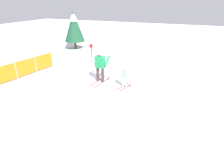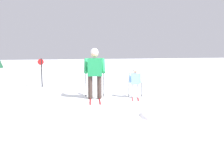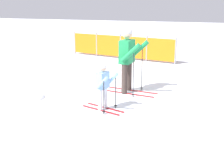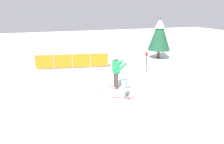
% 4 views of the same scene
% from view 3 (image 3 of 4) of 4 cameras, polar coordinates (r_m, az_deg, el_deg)
% --- Properties ---
extents(ground_plane, '(60.00, 60.00, 0.00)m').
position_cam_3_polar(ground_plane, '(8.11, 2.34, -3.69)').
color(ground_plane, white).
extents(skier_adult, '(1.76, 0.82, 1.82)m').
position_cam_3_polar(skier_adult, '(7.69, 3.24, 3.70)').
color(skier_adult, maroon).
rests_on(skier_adult, ground_plane).
extents(skier_child, '(1.08, 0.58, 1.13)m').
position_cam_3_polar(skier_child, '(6.47, -1.78, -2.21)').
color(skier_child, maroon).
rests_on(skier_child, ground_plane).
extents(safety_fence, '(4.98, 0.99, 1.10)m').
position_cam_3_polar(safety_fence, '(12.52, 1.74, 5.21)').
color(safety_fence, gray).
rests_on(safety_fence, ground_plane).
extents(snow_mound, '(1.02, 0.86, 0.41)m').
position_cam_3_polar(snow_mound, '(7.82, -17.05, -4.99)').
color(snow_mound, white).
rests_on(snow_mound, ground_plane).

